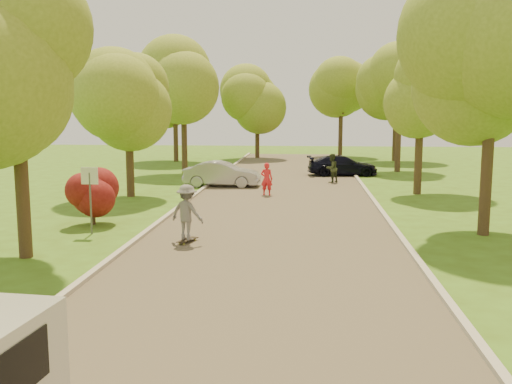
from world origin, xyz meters
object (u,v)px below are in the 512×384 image
(street_sign, at_px, (90,186))
(silver_sedan, at_px, (222,174))
(skateboarder, at_px, (187,212))
(person_striped, at_px, (267,179))
(dark_sedan, at_px, (342,166))
(longboard, at_px, (187,240))
(person_olive, at_px, (332,168))

(street_sign, distance_m, silver_sedan, 12.13)
(skateboarder, distance_m, person_striped, 10.00)
(person_striped, bearing_deg, skateboarder, 89.96)
(dark_sedan, xyz_separation_m, skateboarder, (-5.75, -18.41, 0.33))
(skateboarder, relative_size, person_striped, 1.08)
(silver_sedan, relative_size, dark_sedan, 0.94)
(silver_sedan, height_order, longboard, silver_sedan)
(silver_sedan, xyz_separation_m, skateboarder, (0.85, -12.80, 0.29))
(silver_sedan, distance_m, dark_sedan, 8.66)
(dark_sedan, bearing_deg, silver_sedan, 123.93)
(skateboarder, bearing_deg, street_sign, 6.26)
(silver_sedan, relative_size, skateboarder, 2.38)
(dark_sedan, distance_m, person_olive, 3.63)
(skateboarder, bearing_deg, person_olive, -85.99)
(silver_sedan, bearing_deg, longboard, -174.54)
(dark_sedan, xyz_separation_m, longboard, (-5.75, -18.41, -0.52))
(longboard, bearing_deg, person_striped, -77.43)
(dark_sedan, bearing_deg, longboard, 156.23)
(dark_sedan, bearing_deg, skateboarder, 156.23)
(longboard, relative_size, person_olive, 0.55)
(silver_sedan, distance_m, longboard, 12.84)
(dark_sedan, height_order, skateboarder, skateboarder)
(longboard, bearing_deg, dark_sedan, -84.93)
(skateboarder, height_order, person_olive, skateboarder)
(longboard, xyz_separation_m, person_striped, (1.71, 9.85, 0.68))
(street_sign, distance_m, person_olive, 16.21)
(silver_sedan, bearing_deg, person_olive, -68.66)
(dark_sedan, xyz_separation_m, person_striped, (-4.04, -8.56, 0.16))
(street_sign, bearing_deg, person_olive, 59.17)
(street_sign, height_order, skateboarder, street_sign)
(street_sign, relative_size, person_striped, 1.41)
(street_sign, bearing_deg, dark_sedan, 62.44)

